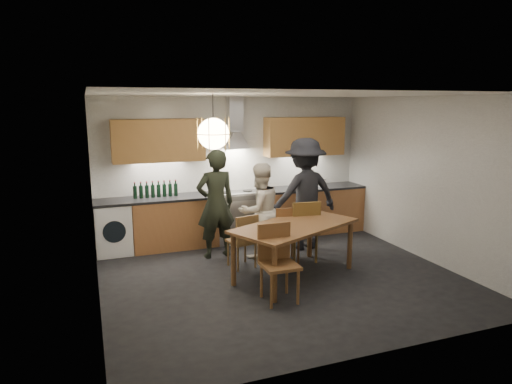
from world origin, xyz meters
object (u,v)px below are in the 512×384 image
object	(u,v)px
chair_back_left	(244,238)
chair_front	(277,257)
person_mid	(260,211)
stock_pot	(321,182)
person_right	(305,194)
wine_bottles	(156,189)
dining_table	(295,231)
person_left	(216,204)
mixing_bowl	(296,187)

from	to	relation	value
chair_back_left	chair_front	distance (m)	1.17
person_mid	stock_pot	xyz separation A→B (m)	(1.69, 1.05, 0.19)
person_right	wine_bottles	distance (m)	2.55
dining_table	stock_pot	distance (m)	2.58
person_mid	person_right	bearing A→B (deg)	177.48
stock_pot	person_right	bearing A→B (deg)	-132.19
chair_front	person_right	size ratio (longest dim) A/B	0.51
person_left	stock_pot	world-z (taller)	person_left
person_mid	mixing_bowl	xyz separation A→B (m)	(1.08, 0.91, 0.16)
chair_back_left	wine_bottles	xyz separation A→B (m)	(-1.08, 1.49, 0.56)
dining_table	person_mid	xyz separation A→B (m)	(-0.16, 1.01, 0.08)
wine_bottles	chair_back_left	bearing A→B (deg)	-53.98
dining_table	person_left	world-z (taller)	person_left
chair_front	person_left	size ratio (longest dim) A/B	0.55
mixing_bowl	dining_table	bearing A→B (deg)	-115.66
chair_front	person_left	distance (m)	1.90
stock_pot	wine_bottles	bearing A→B (deg)	179.83
chair_back_left	stock_pot	distance (m)	2.62
chair_back_left	person_left	bearing A→B (deg)	-81.18
wine_bottles	dining_table	bearing A→B (deg)	-51.31
mixing_bowl	person_right	bearing A→B (deg)	-104.18
dining_table	person_mid	bearing A→B (deg)	74.19
chair_front	person_left	bearing A→B (deg)	99.90
chair_front	person_mid	size ratio (longest dim) A/B	0.63
mixing_bowl	person_left	bearing A→B (deg)	-159.25
person_right	mixing_bowl	size ratio (longest dim) A/B	7.42
person_mid	stock_pot	size ratio (longest dim) A/B	8.44
person_right	mixing_bowl	xyz separation A→B (m)	(0.19, 0.74, -0.02)
chair_front	wine_bottles	xyz separation A→B (m)	(-1.13, 2.66, 0.48)
person_left	wine_bottles	distance (m)	1.18
dining_table	chair_back_left	xyz separation A→B (m)	(-0.57, 0.58, -0.21)
person_mid	dining_table	bearing A→B (deg)	85.53
person_mid	person_right	size ratio (longest dim) A/B	0.81
person_left	stock_pot	xyz separation A→B (m)	(2.35, 0.80, 0.08)
chair_front	stock_pot	world-z (taller)	stock_pot
chair_front	person_right	xyz separation A→B (m)	(1.26, 1.77, 0.40)
chair_back_left	wine_bottles	world-z (taller)	wine_bottles
person_left	mixing_bowl	bearing A→B (deg)	-164.18
person_right	mixing_bowl	distance (m)	0.76
person_mid	wine_bottles	bearing A→B (deg)	-48.84
dining_table	wine_bottles	world-z (taller)	wine_bottles
stock_pot	wine_bottles	distance (m)	3.19
dining_table	wine_bottles	bearing A→B (deg)	103.88
person_mid	wine_bottles	world-z (taller)	person_mid
person_left	person_right	distance (m)	1.56
person_right	mixing_bowl	world-z (taller)	person_right
person_left	person_mid	world-z (taller)	person_left
stock_pot	wine_bottles	size ratio (longest dim) A/B	0.24
person_left	person_right	world-z (taller)	person_right
person_mid	mixing_bowl	distance (m)	1.42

